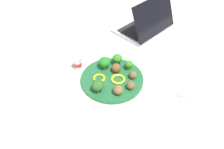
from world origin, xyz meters
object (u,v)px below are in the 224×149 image
Objects in this scene: plate at (112,79)px; napkin at (171,98)px; broccoli_floret_front_left at (129,64)px; broccoli_floret_back_left at (105,62)px; meatball_back_left at (131,85)px; meatball_center at (116,68)px; meatball_mid_left at (118,90)px; broccoli_floret_mid_left at (118,59)px; pepper_ring_mid_left at (99,78)px; fork at (174,94)px; pepper_ring_far_rim at (118,79)px; knife at (173,100)px; broccoli_floret_near_rim at (98,85)px; laptop at (146,25)px; meatball_mid_right at (133,75)px; yogurt_bottle at (78,63)px.

plate is 1.65× the size of napkin.
broccoli_floret_front_left is 0.79× the size of broccoli_floret_back_left.
meatball_back_left reaches higher than plate.
meatball_back_left is (0.14, -0.10, -0.02)m from broccoli_floret_back_left.
meatball_mid_left is at bearing -72.77° from meatball_center.
broccoli_floret_mid_left is 0.14m from pepper_ring_mid_left.
pepper_ring_mid_left is 0.45× the size of fork.
broccoli_floret_back_left reaches higher than broccoli_floret_mid_left.
meatball_center is 0.25× the size of napkin.
meatball_back_left reaches higher than napkin.
broccoli_floret_front_left reaches higher than pepper_ring_far_rim.
meatball_mid_left is at bearing -173.19° from knife.
meatball_mid_left reaches higher than plate.
meatball_back_left is at bearing -58.14° from broccoli_floret_mid_left.
meatball_center reaches higher than pepper_ring_mid_left.
broccoli_floret_front_left is 0.72× the size of pepper_ring_far_rim.
plate is at bearing -99.08° from meatball_center.
meatball_mid_left reaches higher than pepper_ring_far_rim.
meatball_mid_left is at bearing -76.86° from pepper_ring_far_rim.
meatball_mid_left is 0.08m from pepper_ring_far_rim.
broccoli_floret_mid_left is 0.92× the size of broccoli_floret_back_left.
pepper_ring_far_rim is at bearing -38.86° from broccoli_floret_back_left.
pepper_ring_far_rim is at bearing 52.54° from broccoli_floret_near_rim.
broccoli_floret_front_left is at bearing 51.76° from plate.
meatball_back_left is at bearing -24.82° from plate.
pepper_ring_far_rim is 1.14× the size of pepper_ring_mid_left.
broccoli_floret_front_left is 0.19m from broccoli_floret_near_rim.
pepper_ring_far_rim is at bearing -96.72° from laptop.
meatball_mid_left is (0.10, -0.14, -0.01)m from broccoli_floret_back_left.
pepper_ring_far_rim is at bearing -67.15° from meatball_center.
meatball_mid_left is at bearing -60.43° from plate.
knife is at bearing -6.05° from pepper_ring_mid_left.
pepper_ring_mid_left is at bearing -162.46° from meatball_mid_right.
meatball_center is (0.04, 0.14, -0.01)m from broccoli_floret_near_rim.
meatball_back_left is at bearing 42.42° from meatball_mid_left.
pepper_ring_far_rim is at bearing 176.96° from fork.
broccoli_floret_mid_left is 1.48× the size of meatball_mid_right.
napkin is (0.20, -0.12, -0.04)m from broccoli_floret_front_left.
meatball_mid_right is at bearing -2.64° from yogurt_bottle.
fork is at bearing 13.20° from broccoli_floret_near_rim.
laptop is (0.04, 0.54, 0.00)m from meatball_mid_left.
meatball_mid_right is 0.45× the size of yogurt_bottle.
meatball_mid_right is at bearing 14.82° from plate.
broccoli_floret_front_left is 0.82× the size of pepper_ring_mid_left.
plate is 2.31× the size of fork.
laptop reaches higher than napkin.
broccoli_floret_back_left reaches higher than meatball_mid_left.
pepper_ring_far_rim is 0.47m from laptop.
meatball_center is at bearing 133.84° from meatball_back_left.
meatball_mid_right is 0.19m from fork.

